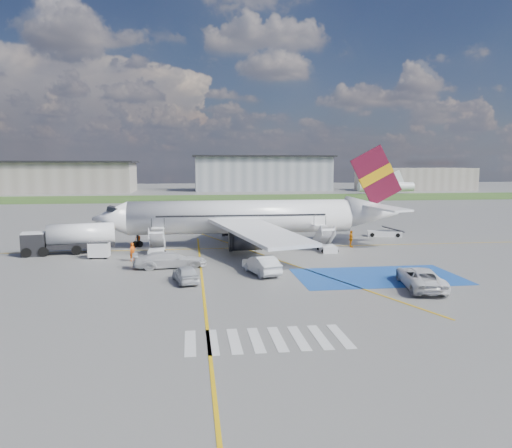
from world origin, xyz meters
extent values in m
plane|color=#60605E|center=(0.00, 0.00, 0.00)|extent=(400.00, 400.00, 0.00)
cube|color=#2D4C1E|center=(0.00, 95.00, 0.01)|extent=(400.00, 30.00, 0.01)
cube|color=gold|center=(0.00, 12.00, 0.01)|extent=(120.00, 0.20, 0.01)
cube|color=gold|center=(-5.00, -10.00, 0.01)|extent=(0.20, 60.00, 0.01)
cube|color=gold|center=(0.00, 12.00, 0.01)|extent=(20.71, 56.45, 0.01)
cube|color=#194799|center=(10.00, -4.00, 0.01)|extent=(14.00, 8.00, 0.01)
cube|color=silver|center=(-6.00, -18.00, 0.01)|extent=(0.60, 4.00, 0.01)
cube|color=silver|center=(-4.80, -18.00, 0.01)|extent=(0.60, 4.00, 0.01)
cube|color=silver|center=(-3.60, -18.00, 0.01)|extent=(0.60, 4.00, 0.01)
cube|color=silver|center=(-2.40, -18.00, 0.01)|extent=(0.60, 4.00, 0.01)
cube|color=silver|center=(-1.20, -18.00, 0.01)|extent=(0.60, 4.00, 0.01)
cube|color=silver|center=(0.00, -18.00, 0.01)|extent=(0.60, 4.00, 0.01)
cube|color=silver|center=(1.20, -18.00, 0.01)|extent=(0.60, 4.00, 0.01)
cube|color=silver|center=(2.40, -18.00, 0.01)|extent=(0.60, 4.00, 0.01)
cube|color=gray|center=(-55.00, 130.00, 5.00)|extent=(60.00, 22.00, 10.00)
cube|color=gray|center=(20.00, 135.00, 6.00)|extent=(48.00, 18.00, 12.00)
cube|color=gray|center=(75.00, 128.00, 4.00)|extent=(40.00, 16.00, 8.00)
cylinder|color=white|center=(0.00, 14.00, 3.40)|extent=(26.00, 3.90, 3.90)
cone|color=white|center=(-15.00, 14.00, 3.40)|extent=(4.00, 3.90, 3.90)
cube|color=black|center=(-14.40, 14.00, 4.45)|extent=(1.67, 1.90, 0.82)
cone|color=white|center=(16.20, 14.00, 3.80)|extent=(6.50, 3.90, 3.90)
cube|color=white|center=(1.00, 5.50, 2.80)|extent=(9.86, 15.95, 1.40)
cube|color=white|center=(1.00, 22.50, 2.80)|extent=(9.86, 15.95, 1.40)
cylinder|color=#38383A|center=(0.00, 8.40, 1.40)|extent=(3.40, 2.10, 2.10)
cylinder|color=#38383A|center=(0.00, 19.60, 1.40)|extent=(3.40, 2.10, 2.10)
cube|color=#550E21|center=(16.50, 14.00, 8.20)|extent=(6.62, 0.30, 7.45)
cube|color=#D2970B|center=(16.50, 14.00, 8.20)|extent=(4.36, 0.40, 3.08)
cube|color=white|center=(16.80, 10.80, 4.50)|extent=(4.73, 5.95, 0.49)
cube|color=white|center=(16.80, 17.20, 4.50)|extent=(4.73, 5.95, 0.49)
cube|color=black|center=(0.00, 12.04, 3.75)|extent=(19.50, 0.04, 0.18)
cube|color=black|center=(0.00, 15.96, 3.75)|extent=(19.50, 0.04, 0.18)
cube|color=white|center=(-9.50, 9.85, 1.45)|extent=(1.40, 3.73, 2.32)
cube|color=white|center=(-9.50, 11.75, 2.50)|extent=(1.40, 1.00, 0.12)
cylinder|color=black|center=(-10.20, 11.75, 3.05)|extent=(0.06, 0.06, 1.10)
cylinder|color=black|center=(-8.80, 11.75, 3.05)|extent=(0.06, 0.06, 1.10)
cube|color=white|center=(-9.50, 8.25, 0.35)|extent=(1.60, 2.40, 0.70)
cube|color=white|center=(9.00, 9.85, 1.45)|extent=(1.40, 3.73, 2.32)
cube|color=white|center=(9.00, 11.75, 2.50)|extent=(1.40, 1.00, 0.12)
cylinder|color=black|center=(8.30, 11.75, 3.05)|extent=(0.06, 0.06, 1.10)
cylinder|color=black|center=(9.70, 11.75, 3.05)|extent=(0.06, 0.06, 1.10)
cube|color=white|center=(9.00, 8.25, 0.35)|extent=(1.60, 2.40, 0.70)
cube|color=black|center=(-22.38, 10.34, 1.17)|extent=(2.76, 2.76, 2.34)
cylinder|color=white|center=(-17.69, 11.30, 2.04)|extent=(7.25, 3.69, 2.34)
cube|color=black|center=(-17.69, 11.30, 0.87)|extent=(7.25, 3.69, 0.51)
cube|color=white|center=(-15.22, 7.80, 0.88)|extent=(2.10, 1.30, 1.44)
cube|color=black|center=(-15.22, 7.80, 1.65)|extent=(1.99, 1.19, 0.12)
cube|color=white|center=(19.68, 18.68, 0.37)|extent=(4.62, 2.53, 0.73)
cube|color=black|center=(20.75, 18.40, 1.01)|extent=(3.05, 1.79, 0.82)
imported|color=silver|center=(-6.34, -3.91, 0.71)|extent=(2.50, 4.43, 1.42)
imported|color=#B6BABE|center=(0.22, -1.67, 0.83)|extent=(3.08, 5.34, 1.66)
imported|color=white|center=(11.91, -7.97, 1.06)|extent=(3.69, 6.08, 2.13)
imported|color=silver|center=(-7.83, 2.11, 0.99)|extent=(5.23, 2.59, 1.97)
imported|color=#DA530B|center=(-11.65, 5.79, 0.93)|extent=(0.80, 0.79, 1.86)
imported|color=orange|center=(-12.06, 14.97, 0.80)|extent=(0.98, 0.98, 1.60)
imported|color=orange|center=(12.51, 10.87, 0.99)|extent=(0.58, 1.19, 1.98)
camera|label=1|loc=(-5.87, -44.21, 9.66)|focal=35.00mm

